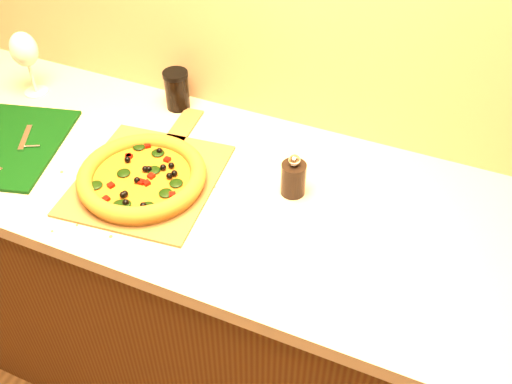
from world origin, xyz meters
name	(u,v)px	position (x,y,z in m)	size (l,w,h in m)	color
cabinet	(233,300)	(0.00, 1.43, 0.43)	(2.80, 0.65, 0.86)	#4D2710
countertop	(229,193)	(0.00, 1.43, 0.88)	(2.84, 0.68, 0.04)	beige
pizza_peel	(150,176)	(-0.20, 1.38, 0.90)	(0.38, 0.53, 0.01)	olive
pizza	(142,177)	(-0.20, 1.35, 0.93)	(0.32, 0.32, 0.05)	#AE7A2B
cutting_board	(11,145)	(-0.61, 1.34, 0.91)	(0.34, 0.41, 0.03)	black
pepper_grinder	(293,178)	(0.15, 1.47, 0.95)	(0.06, 0.06, 0.12)	black
wine_glass	(24,51)	(-0.73, 1.58, 1.04)	(0.08, 0.08, 0.20)	silver
dark_jar	(177,90)	(-0.29, 1.69, 0.96)	(0.07, 0.07, 0.12)	black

